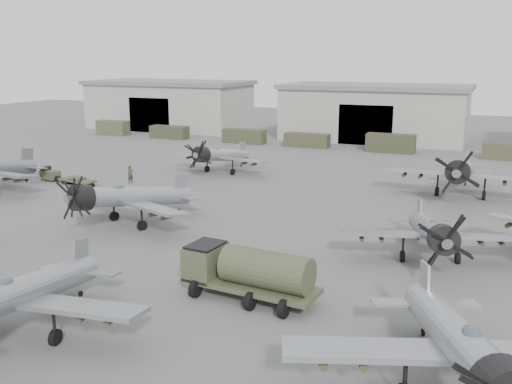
{
  "coord_description": "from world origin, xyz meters",
  "views": [
    {
      "loc": [
        18.2,
        -29.53,
        12.99
      ],
      "look_at": [
        1.0,
        11.01,
        2.5
      ],
      "focal_mm": 40.0,
      "sensor_mm": 36.0,
      "label": 1
    }
  ],
  "objects_px": {
    "aircraft_far_0": "(219,155)",
    "aircraft_far_1": "(462,172)",
    "aircraft_near_1": "(15,296)",
    "fuel_tanker": "(249,270)",
    "aircraft_near_2": "(464,348)",
    "aircraft_mid_2": "(432,232)",
    "ground_crew": "(130,175)",
    "tug_trailer": "(60,177)",
    "aircraft_mid_1": "(125,197)"
  },
  "relations": [
    {
      "from": "aircraft_far_0",
      "to": "aircraft_near_1",
      "type": "bearing_deg",
      "value": -70.42
    },
    {
      "from": "aircraft_mid_2",
      "to": "ground_crew",
      "type": "relative_size",
      "value": 6.22
    },
    {
      "from": "aircraft_mid_2",
      "to": "tug_trailer",
      "type": "distance_m",
      "value": 40.25
    },
    {
      "from": "aircraft_mid_1",
      "to": "aircraft_far_0",
      "type": "xyz_separation_m",
      "value": [
        -2.48,
        21.25,
        -0.19
      ]
    },
    {
      "from": "fuel_tanker",
      "to": "ground_crew",
      "type": "bearing_deg",
      "value": 141.88
    },
    {
      "from": "aircraft_near_2",
      "to": "aircraft_near_1",
      "type": "bearing_deg",
      "value": 167.19
    },
    {
      "from": "tug_trailer",
      "to": "aircraft_far_0",
      "type": "bearing_deg",
      "value": 47.9
    },
    {
      "from": "aircraft_near_2",
      "to": "tug_trailer",
      "type": "distance_m",
      "value": 49.09
    },
    {
      "from": "aircraft_mid_1",
      "to": "tug_trailer",
      "type": "xyz_separation_m",
      "value": [
        -15.95,
        10.61,
        -1.72
      ]
    },
    {
      "from": "aircraft_mid_2",
      "to": "fuel_tanker",
      "type": "relative_size",
      "value": 1.49
    },
    {
      "from": "aircraft_far_0",
      "to": "fuel_tanker",
      "type": "bearing_deg",
      "value": -54.1
    },
    {
      "from": "aircraft_mid_1",
      "to": "ground_crew",
      "type": "distance_m",
      "value": 15.79
    },
    {
      "from": "tug_trailer",
      "to": "ground_crew",
      "type": "relative_size",
      "value": 4.07
    },
    {
      "from": "aircraft_far_1",
      "to": "tug_trailer",
      "type": "distance_m",
      "value": 40.62
    },
    {
      "from": "aircraft_near_1",
      "to": "ground_crew",
      "type": "relative_size",
      "value": 6.74
    },
    {
      "from": "aircraft_far_1",
      "to": "tug_trailer",
      "type": "xyz_separation_m",
      "value": [
        -39.53,
        -9.16,
        -1.97
      ]
    },
    {
      "from": "aircraft_near_2",
      "to": "aircraft_mid_2",
      "type": "bearing_deg",
      "value": 79.93
    },
    {
      "from": "aircraft_far_1",
      "to": "fuel_tanker",
      "type": "relative_size",
      "value": 1.78
    },
    {
      "from": "aircraft_mid_2",
      "to": "aircraft_mid_1",
      "type": "bearing_deg",
      "value": 165.66
    },
    {
      "from": "aircraft_mid_1",
      "to": "aircraft_far_0",
      "type": "height_order",
      "value": "aircraft_mid_1"
    },
    {
      "from": "fuel_tanker",
      "to": "ground_crew",
      "type": "height_order",
      "value": "fuel_tanker"
    },
    {
      "from": "fuel_tanker",
      "to": "aircraft_mid_1",
      "type": "bearing_deg",
      "value": 153.57
    },
    {
      "from": "aircraft_near_2",
      "to": "aircraft_far_0",
      "type": "xyz_separation_m",
      "value": [
        -28.35,
        36.28,
        -0.37
      ]
    },
    {
      "from": "tug_trailer",
      "to": "aircraft_near_1",
      "type": "bearing_deg",
      "value": -41.9
    },
    {
      "from": "aircraft_near_2",
      "to": "tug_trailer",
      "type": "height_order",
      "value": "aircraft_near_2"
    },
    {
      "from": "aircraft_mid_1",
      "to": "fuel_tanker",
      "type": "relative_size",
      "value": 1.61
    },
    {
      "from": "aircraft_mid_1",
      "to": "aircraft_far_1",
      "type": "relative_size",
      "value": 0.9
    },
    {
      "from": "aircraft_far_0",
      "to": "tug_trailer",
      "type": "height_order",
      "value": "aircraft_far_0"
    },
    {
      "from": "aircraft_mid_2",
      "to": "aircraft_far_1",
      "type": "xyz_separation_m",
      "value": [
        0.55,
        19.06,
        0.43
      ]
    },
    {
      "from": "aircraft_mid_1",
      "to": "aircraft_far_1",
      "type": "bearing_deg",
      "value": 59.97
    },
    {
      "from": "aircraft_near_2",
      "to": "fuel_tanker",
      "type": "relative_size",
      "value": 1.74
    },
    {
      "from": "aircraft_near_2",
      "to": "aircraft_far_1",
      "type": "height_order",
      "value": "aircraft_far_1"
    },
    {
      "from": "fuel_tanker",
      "to": "aircraft_far_0",
      "type": "bearing_deg",
      "value": 124.63
    },
    {
      "from": "aircraft_near_2",
      "to": "aircraft_far_1",
      "type": "bearing_deg",
      "value": 73.49
    },
    {
      "from": "aircraft_mid_2",
      "to": "fuel_tanker",
      "type": "distance_m",
      "value": 12.91
    },
    {
      "from": "aircraft_far_1",
      "to": "fuel_tanker",
      "type": "bearing_deg",
      "value": -106.12
    },
    {
      "from": "aircraft_far_0",
      "to": "fuel_tanker",
      "type": "distance_m",
      "value": 34.66
    },
    {
      "from": "aircraft_near_2",
      "to": "ground_crew",
      "type": "xyz_separation_m",
      "value": [
        -34.63,
        28.08,
        -1.54
      ]
    },
    {
      "from": "aircraft_mid_1",
      "to": "fuel_tanker",
      "type": "distance_m",
      "value": 17.04
    },
    {
      "from": "aircraft_far_1",
      "to": "aircraft_far_0",
      "type": "bearing_deg",
      "value": 178.18
    },
    {
      "from": "aircraft_mid_1",
      "to": "aircraft_far_1",
      "type": "xyz_separation_m",
      "value": [
        23.57,
        19.77,
        0.24
      ]
    },
    {
      "from": "aircraft_near_1",
      "to": "aircraft_mid_1",
      "type": "distance_m",
      "value": 18.72
    },
    {
      "from": "aircraft_mid_2",
      "to": "aircraft_far_0",
      "type": "bearing_deg",
      "value": 125.06
    },
    {
      "from": "aircraft_far_1",
      "to": "fuel_tanker",
      "type": "height_order",
      "value": "aircraft_far_1"
    },
    {
      "from": "aircraft_far_0",
      "to": "aircraft_far_1",
      "type": "bearing_deg",
      "value": 3.32
    },
    {
      "from": "aircraft_near_2",
      "to": "tug_trailer",
      "type": "xyz_separation_m",
      "value": [
        -41.82,
        25.64,
        -1.91
      ]
    },
    {
      "from": "aircraft_near_1",
      "to": "aircraft_far_1",
      "type": "relative_size",
      "value": 0.9
    },
    {
      "from": "aircraft_near_2",
      "to": "ground_crew",
      "type": "bearing_deg",
      "value": 120.68
    },
    {
      "from": "ground_crew",
      "to": "aircraft_near_2",
      "type": "bearing_deg",
      "value": -107.69
    },
    {
      "from": "fuel_tanker",
      "to": "aircraft_far_1",
      "type": "bearing_deg",
      "value": 77.76
    }
  ]
}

